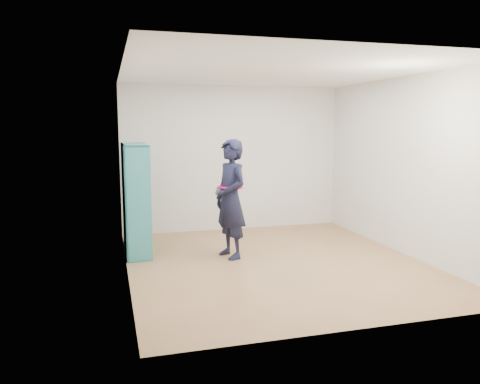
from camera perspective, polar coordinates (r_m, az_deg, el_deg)
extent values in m
plane|color=olive|center=(6.61, 4.30, -8.57)|extent=(4.50, 4.50, 0.00)
plane|color=white|center=(6.38, 4.55, 14.43)|extent=(4.50, 4.50, 0.00)
cube|color=silver|center=(5.98, -13.89, 2.16)|extent=(0.02, 4.50, 2.60)
cube|color=silver|center=(7.30, 19.34, 2.97)|extent=(0.02, 4.50, 2.60)
cube|color=silver|center=(8.50, -0.84, 4.09)|extent=(4.00, 0.02, 2.60)
cube|color=silver|center=(4.34, 14.74, -0.03)|extent=(4.00, 0.02, 2.60)
cube|color=teal|center=(6.58, -12.29, -1.53)|extent=(0.36, 0.03, 1.63)
cube|color=teal|center=(7.76, -12.85, -0.11)|extent=(0.36, 0.03, 1.63)
cube|color=teal|center=(7.34, -12.40, -6.96)|extent=(0.36, 1.22, 0.03)
cube|color=teal|center=(7.10, -12.79, 5.64)|extent=(0.36, 1.22, 0.03)
cube|color=teal|center=(7.17, -13.91, -0.81)|extent=(0.03, 1.22, 1.63)
cube|color=teal|center=(6.98, -12.50, -1.00)|extent=(0.33, 0.03, 1.58)
cube|color=teal|center=(7.36, -12.68, -0.54)|extent=(0.33, 0.03, 1.58)
cube|color=teal|center=(7.24, -12.49, -3.84)|extent=(0.33, 1.17, 0.03)
cube|color=teal|center=(7.17, -12.59, -0.76)|extent=(0.33, 1.17, 0.03)
cube|color=teal|center=(7.12, -12.69, 2.37)|extent=(0.33, 1.17, 0.03)
cube|color=beige|center=(6.94, -12.04, -7.35)|extent=(0.22, 0.14, 0.06)
cube|color=black|center=(6.77, -12.05, -3.37)|extent=(0.18, 0.16, 0.27)
cube|color=maroon|center=(6.71, -12.14, -0.23)|extent=(0.18, 0.16, 0.23)
cube|color=silver|center=(6.73, -12.34, 2.53)|extent=(0.22, 0.14, 0.09)
cube|color=navy|center=(7.25, -12.16, -6.05)|extent=(0.18, 0.16, 0.22)
cube|color=brown|center=(7.16, -12.25, -2.97)|extent=(0.18, 0.16, 0.22)
cube|color=#BFB28C|center=(7.16, -12.44, -0.44)|extent=(0.22, 0.14, 0.06)
cube|color=#26594C|center=(7.05, -12.45, 3.45)|extent=(0.18, 0.16, 0.25)
cube|color=beige|center=(7.62, -12.36, -5.10)|extent=(0.18, 0.16, 0.28)
cube|color=black|center=(7.61, -12.53, -2.95)|extent=(0.22, 0.14, 0.06)
cube|color=maroon|center=(7.48, -12.54, 0.84)|extent=(0.18, 0.16, 0.30)
cube|color=silver|center=(7.44, -12.63, 3.78)|extent=(0.18, 0.16, 0.28)
imported|color=black|center=(6.68, -1.14, -0.86)|extent=(0.57, 0.71, 1.71)
torus|color=#A50C59|center=(6.66, -1.15, 0.62)|extent=(0.44, 0.44, 0.04)
cube|color=silver|center=(6.67, -2.71, 0.10)|extent=(0.07, 0.10, 0.14)
cube|color=black|center=(6.67, -2.71, 0.10)|extent=(0.07, 0.09, 0.14)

